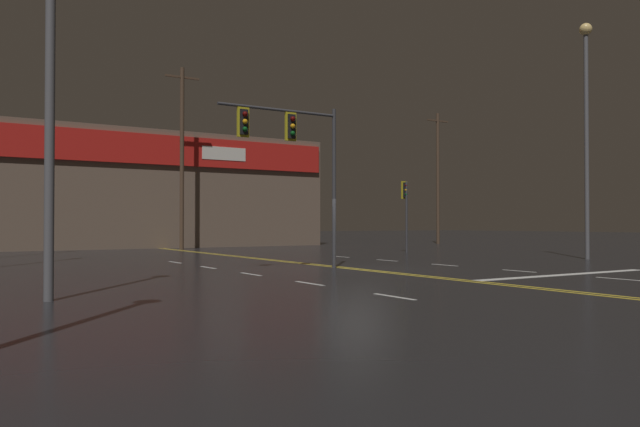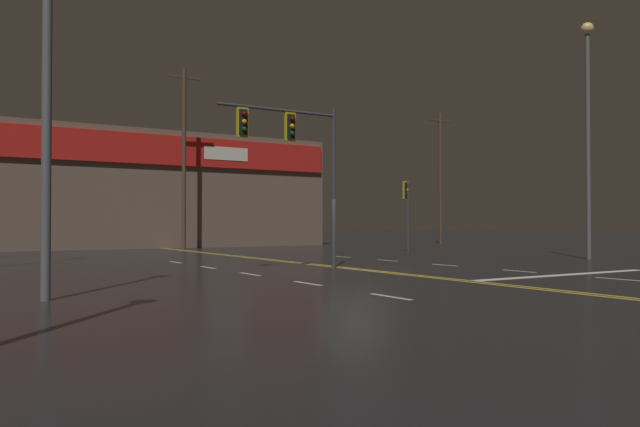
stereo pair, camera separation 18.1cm
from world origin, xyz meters
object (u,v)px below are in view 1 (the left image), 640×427
Objects in this scene: traffic_signal_median at (290,143)px; streetlight_near_right at (50,27)px; traffic_signal_corner_northeast at (405,200)px; streetlight_far_right at (586,111)px.

streetlight_near_right reaches higher than traffic_signal_median.
traffic_signal_corner_northeast is 0.45× the size of streetlight_near_right.
streetlight_near_right is (-20.52, -13.16, 2.76)m from traffic_signal_corner_northeast.
streetlight_near_right is at bearing -147.33° from traffic_signal_corner_northeast.
traffic_signal_median reaches higher than traffic_signal_corner_northeast.
streetlight_far_right is at bearing -5.43° from traffic_signal_median.
streetlight_near_right is 23.41m from streetlight_far_right.
traffic_signal_corner_northeast is at bearing 34.34° from traffic_signal_median.
traffic_signal_median is 14.64m from traffic_signal_corner_northeast.
traffic_signal_corner_northeast is at bearing 105.08° from streetlight_far_right.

